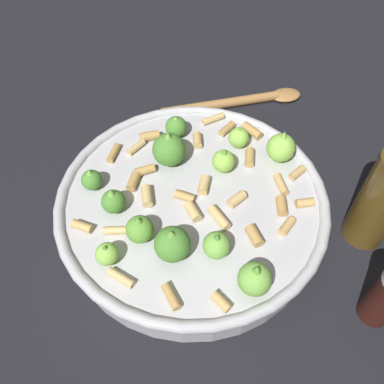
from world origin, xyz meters
The scene contains 4 objects.
ground_plane centered at (0.00, 0.00, 0.00)m, with size 2.40×2.40×0.00m, color black.
cooking_pan centered at (0.00, 0.00, 0.03)m, with size 0.34×0.34×0.10m.
olive_oil_bottle centered at (-0.22, -0.04, 0.08)m, with size 0.05×0.05×0.19m.
wooden_spoon centered at (-0.02, -0.25, 0.01)m, with size 0.23×0.14×0.02m.
Camera 1 is at (-0.08, 0.29, 0.44)m, focal length 36.80 mm.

